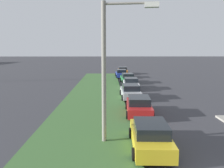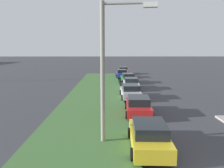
{
  "view_description": "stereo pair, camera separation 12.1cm",
  "coord_description": "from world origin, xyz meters",
  "px_view_note": "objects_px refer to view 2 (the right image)",
  "views": [
    {
      "loc": [
        -6.64,
        5.18,
        5.12
      ],
      "look_at": [
        18.24,
        4.8,
        1.29
      ],
      "focal_mm": 36.73,
      "sensor_mm": 36.0,
      "label": 1
    },
    {
      "loc": [
        -6.64,
        5.06,
        5.12
      ],
      "look_at": [
        18.24,
        4.8,
        1.29
      ],
      "focal_mm": 36.73,
      "sensor_mm": 36.0,
      "label": 2
    }
  ],
  "objects_px": {
    "parked_car_green": "(128,78)",
    "parked_car_yellow": "(149,136)",
    "parked_car_silver": "(130,92)",
    "parked_car_white": "(131,84)",
    "parked_car_blue": "(122,74)",
    "parked_car_orange": "(123,71)",
    "streetlight": "(109,63)",
    "parked_car_red": "(138,106)"
  },
  "relations": [
    {
      "from": "parked_car_white",
      "to": "parked_car_orange",
      "type": "relative_size",
      "value": 1.0
    },
    {
      "from": "parked_car_silver",
      "to": "streetlight",
      "type": "height_order",
      "value": "streetlight"
    },
    {
      "from": "parked_car_red",
      "to": "parked_car_white",
      "type": "height_order",
      "value": "same"
    },
    {
      "from": "parked_car_green",
      "to": "streetlight",
      "type": "xyz_separation_m",
      "value": [
        -22.39,
        2.77,
        3.67
      ]
    },
    {
      "from": "parked_car_red",
      "to": "parked_car_orange",
      "type": "bearing_deg",
      "value": 2.24
    },
    {
      "from": "parked_car_yellow",
      "to": "parked_car_green",
      "type": "distance_m",
      "value": 23.22
    },
    {
      "from": "parked_car_white",
      "to": "parked_car_green",
      "type": "distance_m",
      "value": 5.35
    },
    {
      "from": "parked_car_yellow",
      "to": "parked_car_orange",
      "type": "xyz_separation_m",
      "value": [
        35.62,
        -0.77,
        0.0
      ]
    },
    {
      "from": "parked_car_yellow",
      "to": "parked_car_orange",
      "type": "distance_m",
      "value": 35.63
    },
    {
      "from": "parked_car_yellow",
      "to": "streetlight",
      "type": "height_order",
      "value": "streetlight"
    },
    {
      "from": "parked_car_blue",
      "to": "streetlight",
      "type": "distance_m",
      "value": 29.31
    },
    {
      "from": "parked_car_red",
      "to": "parked_car_silver",
      "type": "relative_size",
      "value": 1.01
    },
    {
      "from": "parked_car_red",
      "to": "parked_car_blue",
      "type": "distance_m",
      "value": 23.58
    },
    {
      "from": "parked_car_white",
      "to": "parked_car_yellow",
      "type": "bearing_deg",
      "value": 178.71
    },
    {
      "from": "parked_car_white",
      "to": "streetlight",
      "type": "relative_size",
      "value": 0.58
    },
    {
      "from": "parked_car_red",
      "to": "parked_car_silver",
      "type": "distance_m",
      "value": 6.05
    },
    {
      "from": "parked_car_yellow",
      "to": "parked_car_silver",
      "type": "xyz_separation_m",
      "value": [
        12.28,
        -0.14,
        0.0
      ]
    },
    {
      "from": "parked_car_silver",
      "to": "parked_car_green",
      "type": "height_order",
      "value": "same"
    },
    {
      "from": "parked_car_yellow",
      "to": "parked_car_white",
      "type": "xyz_separation_m",
      "value": [
        17.86,
        -0.73,
        0.0
      ]
    },
    {
      "from": "streetlight",
      "to": "parked_car_yellow",
      "type": "bearing_deg",
      "value": -111.95
    },
    {
      "from": "parked_car_white",
      "to": "parked_car_green",
      "type": "xyz_separation_m",
      "value": [
        5.35,
        -0.01,
        0.0
      ]
    },
    {
      "from": "parked_car_yellow",
      "to": "parked_car_white",
      "type": "distance_m",
      "value": 17.88
    },
    {
      "from": "parked_car_green",
      "to": "parked_car_blue",
      "type": "relative_size",
      "value": 1.01
    },
    {
      "from": "parked_car_silver",
      "to": "parked_car_white",
      "type": "bearing_deg",
      "value": -7.07
    },
    {
      "from": "parked_car_green",
      "to": "parked_car_yellow",
      "type": "bearing_deg",
      "value": 175.48
    },
    {
      "from": "parked_car_red",
      "to": "streetlight",
      "type": "distance_m",
      "value": 6.92
    },
    {
      "from": "parked_car_yellow",
      "to": "parked_car_red",
      "type": "height_order",
      "value": "same"
    },
    {
      "from": "parked_car_blue",
      "to": "streetlight",
      "type": "bearing_deg",
      "value": 174.15
    },
    {
      "from": "parked_car_yellow",
      "to": "parked_car_blue",
      "type": "xyz_separation_m",
      "value": [
        29.81,
        -0.16,
        0.0
      ]
    },
    {
      "from": "parked_car_orange",
      "to": "streetlight",
      "type": "distance_m",
      "value": 35.11
    },
    {
      "from": "parked_car_blue",
      "to": "parked_car_silver",
      "type": "bearing_deg",
      "value": 178.4
    },
    {
      "from": "parked_car_silver",
      "to": "parked_car_white",
      "type": "height_order",
      "value": "same"
    },
    {
      "from": "parked_car_green",
      "to": "parked_car_silver",
      "type": "bearing_deg",
      "value": 174.17
    },
    {
      "from": "parked_car_silver",
      "to": "parked_car_white",
      "type": "xyz_separation_m",
      "value": [
        5.58,
        -0.59,
        0.0
      ]
    },
    {
      "from": "parked_car_green",
      "to": "parked_car_blue",
      "type": "bearing_deg",
      "value": 2.41
    },
    {
      "from": "parked_car_yellow",
      "to": "parked_car_orange",
      "type": "relative_size",
      "value": 1.01
    },
    {
      "from": "parked_car_silver",
      "to": "parked_car_orange",
      "type": "xyz_separation_m",
      "value": [
        23.34,
        -0.62,
        0.0
      ]
    },
    {
      "from": "parked_car_silver",
      "to": "parked_car_orange",
      "type": "bearing_deg",
      "value": -2.58
    },
    {
      "from": "parked_car_green",
      "to": "parked_car_orange",
      "type": "bearing_deg",
      "value": -2.77
    },
    {
      "from": "streetlight",
      "to": "parked_car_blue",
      "type": "bearing_deg",
      "value": -4.3
    },
    {
      "from": "parked_car_white",
      "to": "parked_car_blue",
      "type": "height_order",
      "value": "same"
    },
    {
      "from": "parked_car_silver",
      "to": "streetlight",
      "type": "relative_size",
      "value": 0.58
    }
  ]
}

